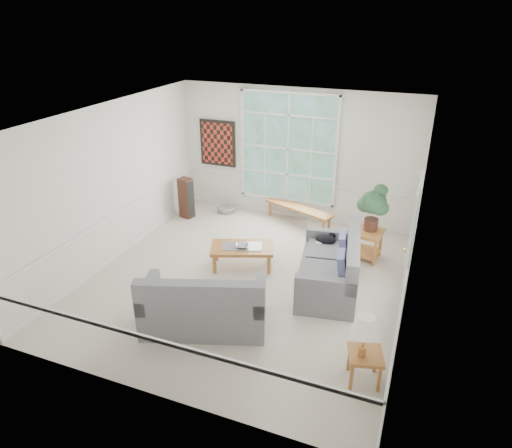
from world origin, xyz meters
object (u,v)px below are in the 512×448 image
at_px(loveseat_front, 204,297).
at_px(end_table, 366,244).
at_px(coffee_table, 242,257).
at_px(side_table, 364,367).
at_px(loveseat_right, 329,262).

distance_m(loveseat_front, end_table, 3.65).
relative_size(loveseat_front, coffee_table, 1.61).
bearing_deg(loveseat_front, coffee_table, 75.38).
xyz_separation_m(coffee_table, end_table, (2.14, 1.20, 0.08)).
bearing_deg(end_table, side_table, -81.26).
bearing_deg(coffee_table, side_table, -59.55).
bearing_deg(end_table, coffee_table, -150.61).
bearing_deg(end_table, loveseat_front, -123.16).
bearing_deg(loveseat_front, side_table, -25.93).
xyz_separation_m(loveseat_front, coffee_table, (-0.14, 1.85, -0.29)).
height_order(end_table, side_table, end_table).
bearing_deg(side_table, loveseat_front, 173.13).
bearing_deg(loveseat_right, side_table, -73.99).
distance_m(loveseat_right, end_table, 1.41).
height_order(coffee_table, end_table, end_table).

